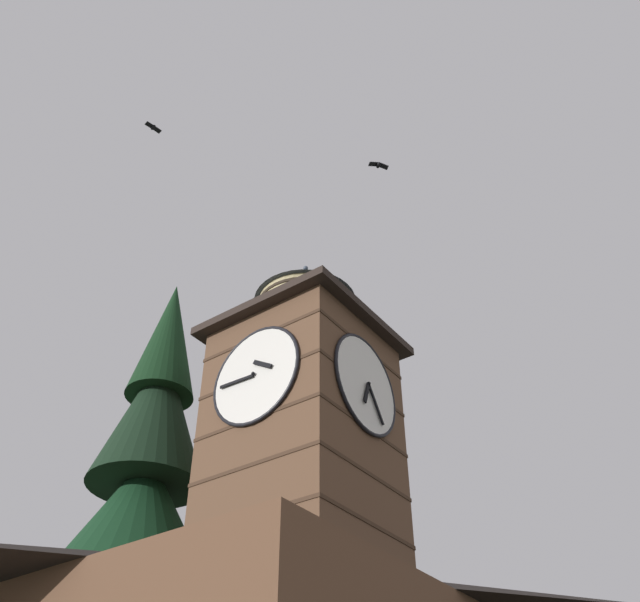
# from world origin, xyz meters

# --- Properties ---
(clock_tower) EXTENTS (4.83, 4.83, 9.95)m
(clock_tower) POSITION_xyz_m (-1.29, -1.13, 11.51)
(clock_tower) COLOR brown
(clock_tower) RESTS_ON building_main
(flying_bird_high) EXTENTS (0.62, 0.29, 0.14)m
(flying_bird_high) POSITION_xyz_m (3.26, -4.57, 22.10)
(flying_bird_high) COLOR black
(flying_bird_low) EXTENTS (0.69, 0.60, 0.15)m
(flying_bird_low) POSITION_xyz_m (-2.40, 1.24, 21.44)
(flying_bird_low) COLOR black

